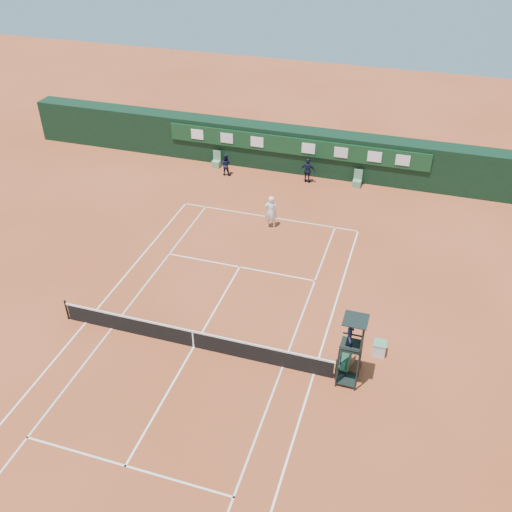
{
  "coord_description": "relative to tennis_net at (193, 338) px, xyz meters",
  "views": [
    {
      "loc": [
        8.22,
        -16.95,
        17.84
      ],
      "look_at": [
        1.04,
        6.0,
        1.2
      ],
      "focal_mm": 40.0,
      "sensor_mm": 36.0,
      "label": 1
    }
  ],
  "objects": [
    {
      "name": "player_bench",
      "position": [
        6.71,
        0.72,
        0.09
      ],
      "size": [
        0.56,
        1.2,
        1.1
      ],
      "color": "#173A26",
      "rests_on": "ground"
    },
    {
      "name": "ground",
      "position": [
        0.0,
        0.0,
        -0.51
      ],
      "size": [
        90.0,
        90.0,
        0.0
      ],
      "primitive_type": "plane",
      "color": "#AB4B28",
      "rests_on": "ground"
    },
    {
      "name": "player",
      "position": [
        0.44,
        10.86,
        0.51
      ],
      "size": [
        0.85,
        0.67,
        2.04
      ],
      "primitive_type": "imported",
      "rotation": [
        0.0,
        0.0,
        3.42
      ],
      "color": "white",
      "rests_on": "ground"
    },
    {
      "name": "back_wall",
      "position": [
        0.0,
        18.74,
        1.0
      ],
      "size": [
        40.0,
        1.65,
        3.0
      ],
      "color": "black",
      "rests_on": "ground"
    },
    {
      "name": "cooler",
      "position": [
        7.94,
        2.05,
        -0.18
      ],
      "size": [
        0.57,
        0.57,
        0.65
      ],
      "color": "silver",
      "rests_on": "ground"
    },
    {
      "name": "court_lines",
      "position": [
        0.0,
        0.0,
        -0.5
      ],
      "size": [
        11.05,
        23.85,
        0.01
      ],
      "color": "silver",
      "rests_on": "ground"
    },
    {
      "name": "ball_kid_left",
      "position": [
        -4.43,
        16.49,
        0.26
      ],
      "size": [
        0.78,
        0.62,
        1.54
      ],
      "primitive_type": "imported",
      "rotation": [
        0.0,
        0.0,
        3.2
      ],
      "color": "black",
      "rests_on": "ground"
    },
    {
      "name": "linesman_chair_left",
      "position": [
        -5.5,
        17.48,
        -0.19
      ],
      "size": [
        0.55,
        0.5,
        1.15
      ],
      "color": "#62966B",
      "rests_on": "ground"
    },
    {
      "name": "tennis_bag",
      "position": [
        7.11,
        0.71,
        -0.37
      ],
      "size": [
        0.48,
        0.77,
        0.27
      ],
      "primitive_type": "cube",
      "rotation": [
        0.0,
        0.0,
        -0.25
      ],
      "color": "black",
      "rests_on": "ground"
    },
    {
      "name": "tennis_net",
      "position": [
        0.0,
        0.0,
        0.0
      ],
      "size": [
        12.9,
        0.1,
        1.1
      ],
      "color": "black",
      "rests_on": "ground"
    },
    {
      "name": "umpire_chair",
      "position": [
        6.87,
        -0.0,
        1.95
      ],
      "size": [
        0.96,
        0.95,
        3.42
      ],
      "color": "black",
      "rests_on": "ground"
    },
    {
      "name": "tennis_ball",
      "position": [
        -0.72,
        6.07,
        -0.48
      ],
      "size": [
        0.06,
        0.06,
        0.06
      ],
      "primitive_type": "sphere",
      "color": "yellow",
      "rests_on": "ground"
    },
    {
      "name": "ball_kid_right",
      "position": [
        1.21,
        17.08,
        0.36
      ],
      "size": [
        1.04,
        0.5,
        1.73
      ],
      "primitive_type": "imported",
      "rotation": [
        0.0,
        0.0,
        3.06
      ],
      "color": "black",
      "rests_on": "ground"
    },
    {
      "name": "linesman_chair_right",
      "position": [
        4.5,
        17.48,
        -0.19
      ],
      "size": [
        0.55,
        0.5,
        1.15
      ],
      "color": "#5A8964",
      "rests_on": "ground"
    }
  ]
}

